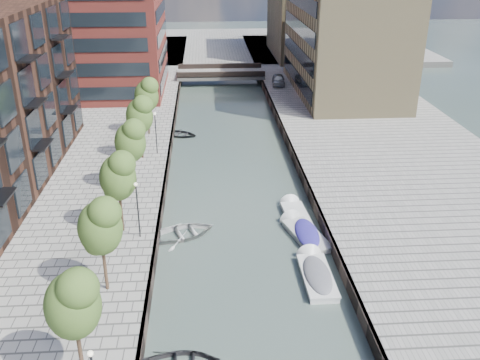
{
  "coord_description": "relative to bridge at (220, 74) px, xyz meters",
  "views": [
    {
      "loc": [
        -2.43,
        -8.67,
        19.77
      ],
      "look_at": [
        0.0,
        27.58,
        3.5
      ],
      "focal_mm": 40.0,
      "sensor_mm": 36.0,
      "label": 1
    }
  ],
  "objects": [
    {
      "name": "quay_right",
      "position": [
        16.0,
        -32.0,
        -0.89
      ],
      "size": [
        20.0,
        140.0,
        1.0
      ],
      "primitive_type": "cube",
      "color": "gray",
      "rests_on": "ground"
    },
    {
      "name": "lamp_1",
      "position": [
        -7.2,
        -48.0,
        2.12
      ],
      "size": [
        0.24,
        0.24,
        4.12
      ],
      "color": "black",
      "rests_on": "quay_left"
    },
    {
      "name": "lamp_2",
      "position": [
        -7.2,
        -32.0,
        2.12
      ],
      "size": [
        0.24,
        0.24,
        4.12
      ],
      "color": "black",
      "rests_on": "quay_left"
    },
    {
      "name": "motorboat_4",
      "position": [
        4.37,
        -52.13,
        -1.17
      ],
      "size": [
        1.88,
        5.35,
        1.78
      ],
      "color": "silver",
      "rests_on": "ground"
    },
    {
      "name": "quay_wall_right",
      "position": [
        6.1,
        -32.0,
        -0.89
      ],
      "size": [
        0.25,
        140.0,
        1.0
      ],
      "primitive_type": "cube",
      "color": "#332823",
      "rests_on": "ground"
    },
    {
      "name": "bridge",
      "position": [
        0.0,
        0.0,
        0.0
      ],
      "size": [
        13.0,
        6.0,
        1.3
      ],
      "color": "gray",
      "rests_on": "ground"
    },
    {
      "name": "tree_6",
      "position": [
        -8.5,
        -26.0,
        3.92
      ],
      "size": [
        2.5,
        2.5,
        5.95
      ],
      "color": "#382619",
      "rests_on": "quay_left"
    },
    {
      "name": "sloop_3",
      "position": [
        -4.3,
        -46.37,
        -1.39
      ],
      "size": [
        5.73,
        4.94,
        1.0
      ],
      "primitive_type": "imported",
      "rotation": [
        0.0,
        0.0,
        1.94
      ],
      "color": "#B8B8B6",
      "rests_on": "ground"
    },
    {
      "name": "quay_wall_left",
      "position": [
        -6.1,
        -32.0,
        -0.89
      ],
      "size": [
        0.25,
        140.0,
        1.0
      ],
      "primitive_type": "cube",
      "color": "#332823",
      "rests_on": "ground"
    },
    {
      "name": "tree_4",
      "position": [
        -8.5,
        -40.0,
        3.92
      ],
      "size": [
        2.5,
        2.5,
        5.95
      ],
      "color": "#382619",
      "rests_on": "quay_left"
    },
    {
      "name": "tree_1",
      "position": [
        -8.5,
        -61.0,
        3.92
      ],
      "size": [
        2.5,
        2.5,
        5.95
      ],
      "color": "#382619",
      "rests_on": "quay_left"
    },
    {
      "name": "car",
      "position": [
        8.08,
        -5.97,
        0.34
      ],
      "size": [
        2.13,
        4.45,
        1.47
      ],
      "primitive_type": "imported",
      "rotation": [
        0.0,
        0.0,
        -0.09
      ],
      "color": "#959699",
      "rests_on": "quay_right"
    },
    {
      "name": "tan_block_near",
      "position": [
        16.0,
        -10.0,
        6.61
      ],
      "size": [
        12.0,
        25.0,
        14.0
      ],
      "primitive_type": "cube",
      "color": "#94835B",
      "rests_on": "quay_right"
    },
    {
      "name": "tree_3",
      "position": [
        -8.5,
        -47.0,
        3.92
      ],
      "size": [
        2.5,
        2.5,
        5.95
      ],
      "color": "#382619",
      "rests_on": "quay_left"
    },
    {
      "name": "tan_block_far",
      "position": [
        16.0,
        16.0,
        7.61
      ],
      "size": [
        12.0,
        20.0,
        16.0
      ],
      "primitive_type": "cube",
      "color": "#94835B",
      "rests_on": "quay_right"
    },
    {
      "name": "sloop_4",
      "position": [
        -5.4,
        -24.11,
        -1.39
      ],
      "size": [
        4.89,
        4.28,
        0.84
      ],
      "primitive_type": "imported",
      "rotation": [
        0.0,
        0.0,
        1.16
      ],
      "color": "black",
      "rests_on": "ground"
    },
    {
      "name": "water",
      "position": [
        0.0,
        -32.0,
        -1.39
      ],
      "size": [
        300.0,
        300.0,
        0.0
      ],
      "primitive_type": "plane",
      "color": "#38473F",
      "rests_on": "ground"
    },
    {
      "name": "far_closure",
      "position": [
        0.0,
        28.0,
        -0.89
      ],
      "size": [
        80.0,
        40.0,
        1.0
      ],
      "primitive_type": "cube",
      "color": "gray",
      "rests_on": "ground"
    },
    {
      "name": "motorboat_3",
      "position": [
        4.52,
        -46.89,
        -1.18
      ],
      "size": [
        3.21,
        5.59,
        1.76
      ],
      "color": "#B3B3B1",
      "rests_on": "ground"
    },
    {
      "name": "motorboat_2",
      "position": [
        4.39,
        -43.73,
        -1.29
      ],
      "size": [
        2.02,
        5.06,
        1.65
      ],
      "color": "silver",
      "rests_on": "ground"
    },
    {
      "name": "tree_5",
      "position": [
        -8.5,
        -33.0,
        3.92
      ],
      "size": [
        2.5,
        2.5,
        5.95
      ],
      "color": "#382619",
      "rests_on": "quay_left"
    },
    {
      "name": "tree_2",
      "position": [
        -8.5,
        -54.0,
        3.92
      ],
      "size": [
        2.5,
        2.5,
        5.95
      ],
      "color": "#382619",
      "rests_on": "quay_left"
    }
  ]
}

